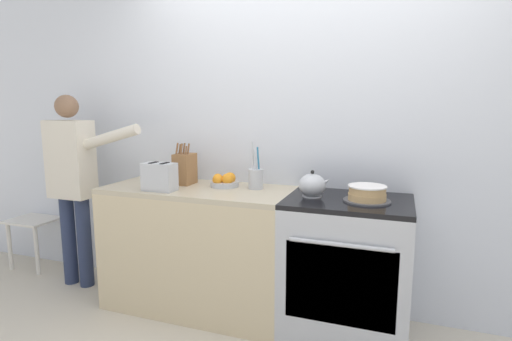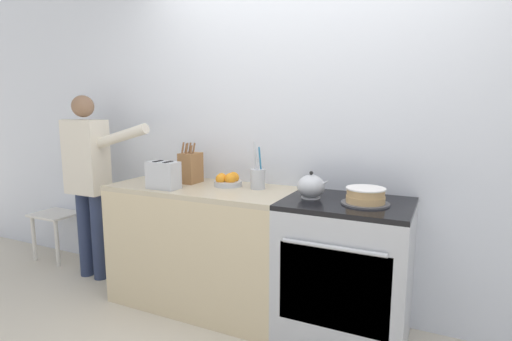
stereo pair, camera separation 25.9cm
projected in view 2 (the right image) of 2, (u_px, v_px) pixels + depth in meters
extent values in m
cube|color=silver|center=(312.00, 128.00, 2.75)|extent=(8.00, 0.04, 2.60)
cube|color=beige|center=(203.00, 248.00, 2.91)|extent=(1.32, 0.59, 0.85)
cube|color=#BCAD8E|center=(201.00, 189.00, 2.84)|extent=(1.32, 0.59, 0.03)
cube|color=#B7BABF|center=(345.00, 273.00, 2.46)|extent=(0.76, 0.59, 0.85)
cube|color=black|center=(332.00, 289.00, 2.20)|extent=(0.62, 0.01, 0.47)
cylinder|color=#B7BABF|center=(333.00, 247.00, 2.14)|extent=(0.57, 0.02, 0.02)
cube|color=black|center=(347.00, 204.00, 2.39)|extent=(0.76, 0.59, 0.03)
cylinder|color=#4C4C51|center=(365.00, 203.00, 2.32)|extent=(0.28, 0.28, 0.01)
cylinder|color=tan|center=(365.00, 199.00, 2.32)|extent=(0.22, 0.22, 0.04)
cylinder|color=tan|center=(366.00, 192.00, 2.31)|extent=(0.22, 0.22, 0.04)
cylinder|color=white|center=(366.00, 188.00, 2.31)|extent=(0.23, 0.23, 0.01)
cylinder|color=#B7BABF|center=(311.00, 197.00, 2.48)|extent=(0.12, 0.12, 0.01)
ellipsoid|color=#B7BABF|center=(311.00, 186.00, 2.47)|extent=(0.17, 0.17, 0.15)
cone|color=#B7BABF|center=(324.00, 183.00, 2.43)|extent=(0.08, 0.04, 0.07)
sphere|color=black|center=(311.00, 173.00, 2.46)|extent=(0.02, 0.02, 0.02)
cube|color=olive|center=(191.00, 168.00, 2.96)|extent=(0.12, 0.16, 0.22)
cylinder|color=brown|center=(183.00, 148.00, 2.91)|extent=(0.01, 0.04, 0.08)
cylinder|color=brown|center=(187.00, 148.00, 2.90)|extent=(0.01, 0.04, 0.08)
cylinder|color=brown|center=(191.00, 150.00, 2.89)|extent=(0.01, 0.03, 0.06)
cylinder|color=brown|center=(186.00, 148.00, 2.95)|extent=(0.01, 0.03, 0.07)
cylinder|color=brown|center=(190.00, 148.00, 2.93)|extent=(0.01, 0.04, 0.08)
cylinder|color=brown|center=(194.00, 148.00, 2.92)|extent=(0.01, 0.04, 0.08)
cylinder|color=#B7BABF|center=(258.00, 179.00, 2.74)|extent=(0.10, 0.10, 0.14)
cylinder|color=teal|center=(260.00, 164.00, 2.72)|extent=(0.01, 0.06, 0.24)
cylinder|color=#B7BABF|center=(258.00, 166.00, 2.71)|extent=(0.05, 0.03, 0.23)
cylinder|color=#B7BABF|center=(255.00, 162.00, 2.72)|extent=(0.04, 0.05, 0.28)
cylinder|color=#B7BABF|center=(255.00, 164.00, 2.72)|extent=(0.04, 0.05, 0.25)
cylinder|color=#B7BABF|center=(228.00, 183.00, 2.85)|extent=(0.20, 0.20, 0.04)
sphere|color=orange|center=(230.00, 179.00, 2.81)|extent=(0.08, 0.08, 0.08)
sphere|color=orange|center=(222.00, 178.00, 2.87)|extent=(0.07, 0.07, 0.07)
sphere|color=orange|center=(221.00, 179.00, 2.81)|extent=(0.07, 0.07, 0.07)
sphere|color=orange|center=(233.00, 178.00, 2.85)|extent=(0.08, 0.08, 0.08)
cube|color=#B7BABF|center=(163.00, 175.00, 2.74)|extent=(0.22, 0.12, 0.19)
cube|color=black|center=(158.00, 161.00, 2.75)|extent=(0.03, 0.09, 0.00)
cube|color=black|center=(168.00, 162.00, 2.71)|extent=(0.03, 0.09, 0.00)
cube|color=black|center=(150.00, 169.00, 2.79)|extent=(0.02, 0.02, 0.01)
cylinder|color=#283351|center=(85.00, 234.00, 3.41)|extent=(0.11, 0.11, 0.73)
cylinder|color=#283351|center=(98.00, 237.00, 3.35)|extent=(0.11, 0.11, 0.73)
cube|color=beige|center=(86.00, 157.00, 3.27)|extent=(0.34, 0.20, 0.61)
cylinder|color=beige|center=(68.00, 150.00, 3.36)|extent=(0.08, 0.08, 0.52)
cylinder|color=beige|center=(121.00, 136.00, 3.08)|extent=(0.52, 0.08, 0.21)
sphere|color=#846047|center=(83.00, 106.00, 3.21)|extent=(0.18, 0.18, 0.18)
cylinder|color=silver|center=(34.00, 238.00, 3.77)|extent=(0.04, 0.04, 0.43)
cylinder|color=silver|center=(57.00, 243.00, 3.63)|extent=(0.04, 0.04, 0.43)
cylinder|color=silver|center=(63.00, 229.00, 4.05)|extent=(0.04, 0.04, 0.43)
cylinder|color=silver|center=(86.00, 233.00, 3.91)|extent=(0.04, 0.04, 0.43)
cube|color=silver|center=(58.00, 213.00, 3.81)|extent=(0.40, 0.40, 0.02)
cube|color=silver|center=(73.00, 188.00, 3.94)|extent=(0.40, 0.03, 0.40)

